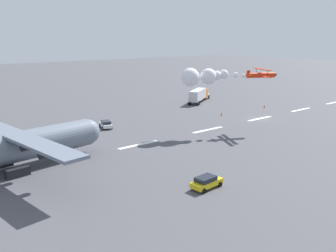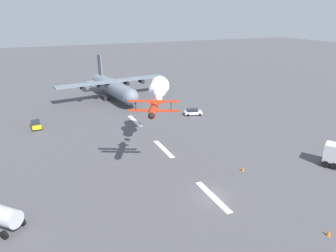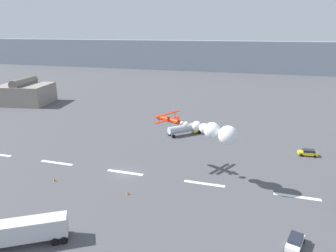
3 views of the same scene
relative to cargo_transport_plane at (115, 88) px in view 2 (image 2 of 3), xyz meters
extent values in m
plane|color=#4C4C51|center=(-52.59, 0.57, -3.47)|extent=(440.00, 440.00, 0.00)
cube|color=white|center=(-52.59, 0.57, -3.46)|extent=(8.00, 0.90, 0.01)
cube|color=white|center=(-35.87, 0.57, -3.46)|extent=(8.00, 0.90, 0.01)
cube|color=white|center=(-19.15, 0.57, -3.46)|extent=(8.00, 0.90, 0.01)
cylinder|color=slate|center=(1.18, 0.15, -0.17)|extent=(24.13, 7.25, 4.20)
sphere|color=slate|center=(-10.61, -1.39, -0.17)|extent=(3.99, 3.99, 3.99)
cube|color=slate|center=(1.18, 0.15, 1.72)|extent=(7.28, 31.74, 0.40)
cylinder|color=black|center=(-0.34, 8.72, 0.82)|extent=(2.52, 1.40, 1.10)
cylinder|color=black|center=(0.27, 4.02, 0.82)|extent=(2.52, 1.40, 1.10)
cylinder|color=black|center=(1.30, -3.81, 0.82)|extent=(2.52, 1.40, 1.10)
cylinder|color=black|center=(1.91, -8.51, 0.82)|extent=(2.52, 1.40, 1.10)
cube|color=slate|center=(11.09, 1.45, 4.93)|extent=(2.82, 0.66, 6.00)
cube|color=slate|center=(11.09, 1.45, 0.13)|extent=(3.15, 9.18, 0.24)
cube|color=black|center=(2.51, -2.29, -2.87)|extent=(3.30, 1.41, 1.20)
cube|color=black|center=(1.84, 2.86, -2.87)|extent=(3.30, 1.41, 1.20)
cylinder|color=red|center=(-44.84, 5.89, 7.26)|extent=(5.66, 3.51, 1.02)
cube|color=red|center=(-45.02, 5.98, 7.11)|extent=(3.69, 6.47, 0.12)
cube|color=red|center=(-45.02, 5.98, 8.43)|extent=(3.69, 6.47, 0.12)
cylinder|color=black|center=(-46.10, 3.82, 7.77)|extent=(0.08, 0.08, 1.32)
cylinder|color=black|center=(-43.94, 8.14, 7.77)|extent=(0.08, 0.08, 1.32)
cube|color=red|center=(-42.50, 4.73, 7.71)|extent=(0.67, 0.40, 1.10)
cube|color=red|center=(-42.50, 4.73, 7.31)|extent=(1.43, 2.06, 0.08)
cone|color=black|center=(-47.75, 7.35, 7.26)|extent=(1.01, 1.09, 0.87)
sphere|color=white|center=(-41.45, 4.39, 7.22)|extent=(0.70, 0.70, 0.70)
sphere|color=white|center=(-40.38, 3.27, 7.38)|extent=(1.08, 1.08, 1.08)
sphere|color=white|center=(-38.05, 2.35, 7.56)|extent=(1.82, 1.82, 1.82)
sphere|color=white|center=(-36.54, 1.86, 7.38)|extent=(1.87, 1.87, 1.87)
sphere|color=white|center=(-34.94, 1.28, 7.26)|extent=(3.08, 3.08, 3.08)
sphere|color=white|center=(-31.86, -0.44, 7.20)|extent=(3.48, 3.48, 3.48)
cylinder|color=black|center=(-52.48, -22.85, -2.92)|extent=(1.12, 0.87, 1.10)
cylinder|color=black|center=(-51.46, -22.22, -2.92)|extent=(1.12, 0.87, 1.10)
cylinder|color=black|center=(-53.79, -20.72, -2.92)|extent=(1.12, 0.87, 1.10)
cylinder|color=black|center=(-52.77, -20.09, -2.92)|extent=(1.12, 0.87, 1.10)
cylinder|color=black|center=(-50.36, 25.58, -2.97)|extent=(0.94, 0.92, 1.00)
cylinder|color=black|center=(-48.70, 23.85, -2.97)|extent=(0.94, 0.92, 1.00)
cube|color=white|center=(-20.82, -13.63, -2.82)|extent=(2.92, 4.48, 0.65)
cube|color=#1E232D|center=(-20.76, -13.43, -2.22)|extent=(2.31, 2.86, 0.55)
cylinder|color=black|center=(-20.38, -15.27, -3.15)|extent=(0.40, 0.68, 0.64)
cylinder|color=black|center=(-19.54, -12.50, -3.15)|extent=(0.40, 0.68, 0.64)
cylinder|color=black|center=(-22.10, -14.75, -3.15)|extent=(0.40, 0.68, 0.64)
cylinder|color=black|center=(-21.26, -11.98, -3.15)|extent=(0.40, 0.68, 0.64)
cube|color=yellow|center=(-15.02, 21.24, -2.82)|extent=(4.34, 2.08, 0.65)
cube|color=#1E232D|center=(-14.82, 21.26, -2.22)|extent=(2.65, 1.83, 0.55)
cylinder|color=black|center=(-16.43, 20.25, -3.15)|extent=(0.65, 0.26, 0.64)
cylinder|color=black|center=(-13.48, 20.45, -3.15)|extent=(0.65, 0.26, 0.64)
cylinder|color=black|center=(-16.56, 22.04, -3.15)|extent=(0.65, 0.26, 0.64)
cylinder|color=black|center=(-13.60, 22.24, -3.15)|extent=(0.65, 0.26, 0.64)
cone|color=orange|center=(-64.29, -6.97, -3.09)|extent=(0.44, 0.44, 0.75)
cone|color=orange|center=(-48.42, -7.40, -3.09)|extent=(0.44, 0.44, 0.75)
camera|label=1|loc=(15.26, 51.13, 14.56)|focal=39.49mm
camera|label=2|loc=(-81.99, 20.25, 19.52)|focal=32.55mm
camera|label=3|loc=(-27.41, -51.79, 24.89)|focal=32.42mm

